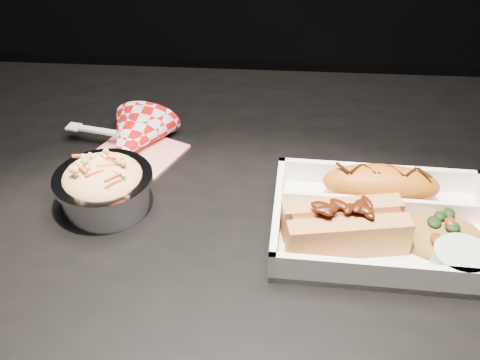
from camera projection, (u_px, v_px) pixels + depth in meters
name	position (u px, v px, depth m)	size (l,w,h in m)	color
dining_table	(247.00, 274.00, 0.77)	(1.20, 0.80, 0.75)	black
food_tray	(382.00, 227.00, 0.69)	(0.26, 0.19, 0.04)	white
fried_pastry	(381.00, 184.00, 0.72)	(0.14, 0.06, 0.05)	#B95C12
hotdog	(345.00, 224.00, 0.66)	(0.14, 0.08, 0.06)	#C17D42
fried_rice_mound	(444.00, 229.00, 0.67)	(0.09, 0.08, 0.03)	#9F692E
cupcake_liner	(461.00, 262.00, 0.63)	(0.06, 0.06, 0.03)	#A5C191
foil_coleslaw_cup	(104.00, 184.00, 0.72)	(0.12, 0.12, 0.07)	silver
napkin_fork	(133.00, 138.00, 0.83)	(0.18, 0.14, 0.10)	red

